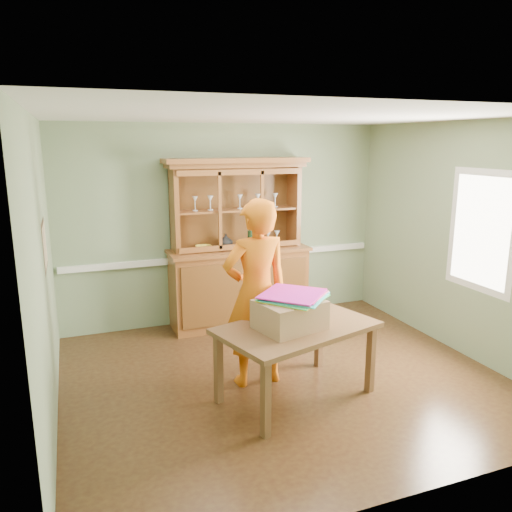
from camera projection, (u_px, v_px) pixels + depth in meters
name	position (u px, v px, depth m)	size (l,w,h in m)	color
floor	(283.00, 377.00, 5.34)	(4.50, 4.50, 0.00)	#4D3418
ceiling	(286.00, 116.00, 4.73)	(4.50, 4.50, 0.00)	white
wall_back	(226.00, 224.00, 6.86)	(4.50, 4.50, 0.00)	gray
wall_left	(44.00, 275.00, 4.26)	(4.00, 4.00, 0.00)	gray
wall_right	(461.00, 239.00, 5.80)	(4.00, 4.00, 0.00)	gray
wall_front	(409.00, 319.00, 3.21)	(4.50, 4.50, 0.00)	gray
chair_rail	(227.00, 257.00, 6.94)	(4.41, 0.05, 0.08)	white
framed_map	(45.00, 245.00, 4.50)	(0.03, 0.60, 0.46)	#332314
window_panel	(481.00, 231.00, 5.49)	(0.03, 0.96, 1.36)	white
china_hutch	(238.00, 267.00, 6.78)	(1.92, 0.63, 2.26)	brown
dining_table	(297.00, 334.00, 4.80)	(1.68, 1.28, 0.74)	brown
cardboard_box	(290.00, 314.00, 4.67)	(0.59, 0.47, 0.27)	#98724E
kite_stack	(292.00, 296.00, 4.70)	(0.74, 0.74, 0.05)	yellow
person	(256.00, 293.00, 5.03)	(0.70, 0.46, 1.93)	#DA630D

